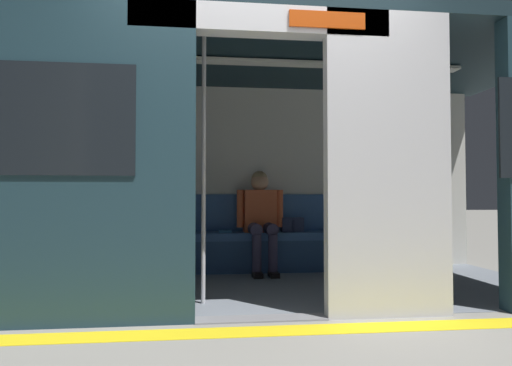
{
  "coord_description": "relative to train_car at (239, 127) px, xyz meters",
  "views": [
    {
      "loc": [
        0.44,
        3.31,
        0.86
      ],
      "look_at": [
        -0.11,
        -1.21,
        1.01
      ],
      "focal_mm": 32.67,
      "sensor_mm": 36.0,
      "label": 1
    }
  ],
  "objects": [
    {
      "name": "train_car",
      "position": [
        0.0,
        0.0,
        0.0
      ],
      "size": [
        6.4,
        2.66,
        2.37
      ],
      "color": "silver",
      "rests_on": "ground_plane"
    },
    {
      "name": "book",
      "position": [
        0.08,
        -1.02,
        -1.07
      ],
      "size": [
        0.16,
        0.23,
        0.03
      ],
      "primitive_type": "cube",
      "rotation": [
        0.0,
        0.0,
        -0.07
      ],
      "color": "#26598C",
      "rests_on": "bench_seat"
    },
    {
      "name": "ground_plane",
      "position": [
        -0.06,
        1.16,
        -1.55
      ],
      "size": [
        60.0,
        60.0,
        0.0
      ],
      "primitive_type": "plane",
      "color": "gray"
    },
    {
      "name": "grab_pole_door",
      "position": [
        0.35,
        0.62,
        -0.44
      ],
      "size": [
        0.04,
        0.04,
        2.23
      ],
      "primitive_type": "cylinder",
      "color": "silver",
      "rests_on": "ground_plane"
    },
    {
      "name": "handbag",
      "position": [
        -0.72,
        -1.02,
        -1.0
      ],
      "size": [
        0.26,
        0.15,
        0.17
      ],
      "color": "#262D4C",
      "rests_on": "bench_seat"
    },
    {
      "name": "platform_edge_strip",
      "position": [
        -0.06,
        1.46,
        -1.55
      ],
      "size": [
        8.0,
        0.24,
        0.01
      ],
      "primitive_type": "cube",
      "color": "yellow",
      "rests_on": "ground_plane"
    },
    {
      "name": "bench_seat",
      "position": [
        -0.06,
        -0.99,
        -1.2
      ],
      "size": [
        3.27,
        0.44,
        0.46
      ],
      "color": "#38609E",
      "rests_on": "ground_plane"
    },
    {
      "name": "person_seated",
      "position": [
        -0.33,
        -0.94,
        -0.87
      ],
      "size": [
        0.55,
        0.67,
        1.19
      ],
      "color": "#CC5933",
      "rests_on": "ground_plane"
    }
  ]
}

